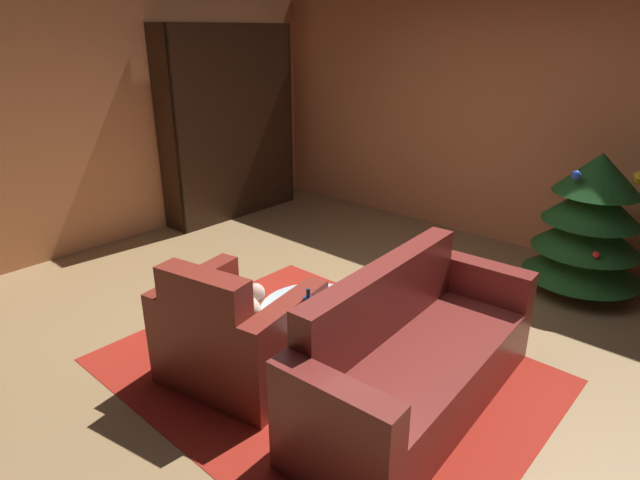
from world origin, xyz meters
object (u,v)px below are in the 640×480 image
(bottle_on_table, at_px, (308,310))
(decorated_tree, at_px, (589,225))
(book_stack_on_table, at_px, (313,308))
(bookshelf_unit, at_px, (238,124))
(armchair_red, at_px, (236,337))
(couch_red, at_px, (413,361))
(coffee_table, at_px, (316,313))

(bottle_on_table, distance_m, decorated_tree, 2.76)
(book_stack_on_table, bearing_deg, bookshelf_unit, 147.24)
(armchair_red, bearing_deg, decorated_tree, 65.72)
(armchair_red, distance_m, bottle_on_table, 0.56)
(armchair_red, bearing_deg, bottle_on_table, 29.34)
(decorated_tree, bearing_deg, book_stack_on_table, -110.52)
(couch_red, xyz_separation_m, coffee_table, (-0.68, -0.13, 0.13))
(couch_red, height_order, book_stack_on_table, couch_red)
(bookshelf_unit, height_order, book_stack_on_table, bookshelf_unit)
(armchair_red, height_order, decorated_tree, decorated_tree)
(couch_red, bearing_deg, coffee_table, -169.07)
(couch_red, height_order, coffee_table, couch_red)
(coffee_table, bearing_deg, bottle_on_table, -60.69)
(book_stack_on_table, bearing_deg, coffee_table, 113.83)
(book_stack_on_table, height_order, bottle_on_table, bottle_on_table)
(bookshelf_unit, xyz_separation_m, couch_red, (3.71, -1.77, -0.82))
(bookshelf_unit, xyz_separation_m, bottle_on_table, (3.13, -2.08, -0.55))
(book_stack_on_table, bearing_deg, couch_red, 16.08)
(coffee_table, bearing_deg, couch_red, 10.93)
(bottle_on_table, bearing_deg, coffee_table, 119.31)
(book_stack_on_table, relative_size, decorated_tree, 0.15)
(armchair_red, bearing_deg, couch_red, 28.55)
(couch_red, height_order, decorated_tree, decorated_tree)
(coffee_table, xyz_separation_m, book_stack_on_table, (0.03, -0.06, 0.08))
(decorated_tree, bearing_deg, bookshelf_unit, -172.34)
(bookshelf_unit, height_order, couch_red, bookshelf_unit)
(armchair_red, height_order, book_stack_on_table, armchair_red)
(bottle_on_table, bearing_deg, decorated_tree, 71.81)
(book_stack_on_table, relative_size, bottle_on_table, 0.79)
(bookshelf_unit, height_order, coffee_table, bookshelf_unit)
(couch_red, relative_size, decorated_tree, 1.53)
(coffee_table, distance_m, decorated_tree, 2.63)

